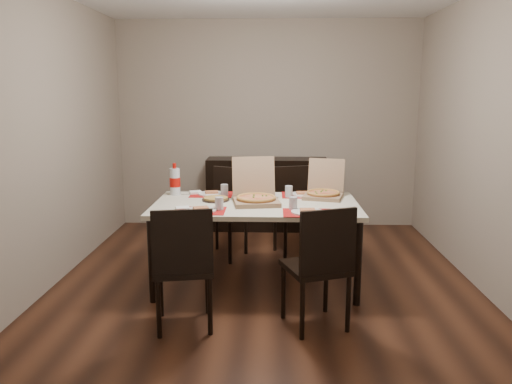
# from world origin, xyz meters

# --- Properties ---
(ground) EXTENTS (3.80, 4.00, 0.02)m
(ground) POSITION_xyz_m (0.00, 0.00, -0.01)
(ground) COLOR #432314
(ground) RESTS_ON ground
(room_walls) EXTENTS (3.84, 4.02, 2.62)m
(room_walls) POSITION_xyz_m (0.00, 0.43, 1.73)
(room_walls) COLOR gray
(room_walls) RESTS_ON ground
(sideboard) EXTENTS (1.50, 0.40, 0.90)m
(sideboard) POSITION_xyz_m (0.00, 1.78, 0.45)
(sideboard) COLOR black
(sideboard) RESTS_ON ground
(dining_table) EXTENTS (1.80, 1.00, 0.75)m
(dining_table) POSITION_xyz_m (-0.08, -0.10, 0.68)
(dining_table) COLOR beige
(dining_table) RESTS_ON ground
(chair_near_left) EXTENTS (0.49, 0.49, 0.93)m
(chair_near_left) POSITION_xyz_m (-0.57, -1.02, 0.51)
(chair_near_left) COLOR black
(chair_near_left) RESTS_ON ground
(chair_near_right) EXTENTS (0.54, 0.54, 0.93)m
(chair_near_right) POSITION_xyz_m (0.41, -0.98, 0.51)
(chair_near_right) COLOR black
(chair_near_right) RESTS_ON ground
(chair_far_left) EXTENTS (0.55, 0.55, 0.93)m
(chair_far_left) POSITION_xyz_m (-0.42, 0.72, 0.51)
(chair_far_left) COLOR black
(chair_far_left) RESTS_ON ground
(chair_far_right) EXTENTS (0.52, 0.52, 0.93)m
(chair_far_right) POSITION_xyz_m (0.30, 0.82, 0.51)
(chair_far_right) COLOR black
(chair_far_right) RESTS_ON ground
(setting_near_left) EXTENTS (0.44, 0.30, 0.11)m
(setting_near_left) POSITION_xyz_m (-0.50, -0.41, 0.77)
(setting_near_left) COLOR #AE0B0D
(setting_near_left) RESTS_ON dining_table
(setting_near_right) EXTENTS (0.45, 0.30, 0.11)m
(setting_near_right) POSITION_xyz_m (0.33, -0.43, 0.77)
(setting_near_right) COLOR #AE0B0D
(setting_near_right) RESTS_ON dining_table
(setting_far_left) EXTENTS (0.49, 0.30, 0.11)m
(setting_far_left) POSITION_xyz_m (-0.50, 0.24, 0.77)
(setting_far_left) COLOR #AE0B0D
(setting_far_left) RESTS_ON dining_table
(setting_far_right) EXTENTS (0.47, 0.30, 0.11)m
(setting_far_right) POSITION_xyz_m (0.32, 0.22, 0.77)
(setting_far_right) COLOR #AE0B0D
(setting_far_right) RESTS_ON dining_table
(napkin_loose) EXTENTS (0.14, 0.14, 0.02)m
(napkin_loose) POSITION_xyz_m (0.06, -0.10, 0.76)
(napkin_loose) COLOR white
(napkin_loose) RESTS_ON dining_table
(pizza_box_center) EXTENTS (0.45, 0.48, 0.39)m
(pizza_box_center) POSITION_xyz_m (-0.08, -0.09, 0.81)
(pizza_box_center) COLOR #886A4E
(pizza_box_center) RESTS_ON dining_table
(pizza_box_right) EXTENTS (0.42, 0.45, 0.34)m
(pizza_box_right) POSITION_xyz_m (0.55, 0.17, 0.81)
(pizza_box_right) COLOR #886A4E
(pizza_box_right) RESTS_ON dining_table
(faina_plate) EXTENTS (0.25, 0.25, 0.03)m
(faina_plate) POSITION_xyz_m (-0.44, -0.01, 0.76)
(faina_plate) COLOR black
(faina_plate) RESTS_ON dining_table
(dip_bowl) EXTENTS (0.16, 0.16, 0.03)m
(dip_bowl) POSITION_xyz_m (0.06, 0.11, 0.77)
(dip_bowl) COLOR white
(dip_bowl) RESTS_ON dining_table
(soda_bottle) EXTENTS (0.10, 0.10, 0.30)m
(soda_bottle) POSITION_xyz_m (-0.86, 0.24, 0.88)
(soda_bottle) COLOR silver
(soda_bottle) RESTS_ON dining_table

